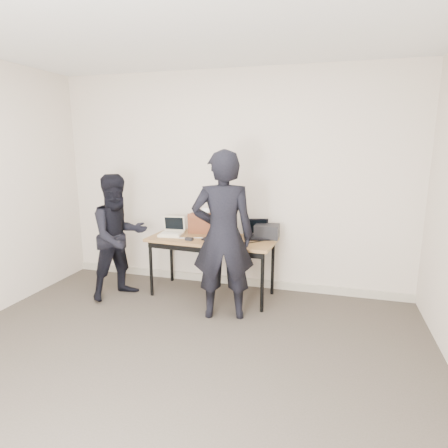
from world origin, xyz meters
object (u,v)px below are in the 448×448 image
at_px(leather_satchel, 203,223).
at_px(person_observer, 119,237).
at_px(desk, 212,243).
at_px(laptop_beige, 172,232).
at_px(equipment_box, 267,231).
at_px(person_typist, 223,236).
at_px(laptop_center, 218,235).
at_px(laptop_right, 256,233).

height_order(leather_satchel, person_observer, person_observer).
distance_m(desk, laptop_beige, 0.53).
xyz_separation_m(leather_satchel, equipment_box, (0.81, -0.04, -0.05)).
distance_m(laptop_beige, leather_satchel, 0.40).
relative_size(desk, leather_satchel, 4.28).
relative_size(leather_satchel, person_observer, 0.24).
distance_m(laptop_beige, equipment_box, 1.16).
xyz_separation_m(leather_satchel, person_typist, (0.46, -0.73, 0.04)).
bearing_deg(laptop_beige, desk, -7.45).
xyz_separation_m(laptop_center, person_observer, (-1.13, -0.31, -0.03)).
bearing_deg(laptop_right, person_typist, -123.80).
distance_m(desk, laptop_right, 0.55).
xyz_separation_m(laptop_right, equipment_box, (0.13, 0.02, 0.03)).
height_order(person_typist, person_observer, person_typist).
height_order(laptop_beige, laptop_right, laptop_beige).
relative_size(leather_satchel, person_typist, 0.20).
relative_size(laptop_beige, person_observer, 0.20).
xyz_separation_m(laptop_right, leather_satchel, (-0.68, 0.05, 0.08)).
distance_m(laptop_right, leather_satchel, 0.69).
distance_m(laptop_right, equipment_box, 0.13).
bearing_deg(laptop_center, person_typist, -57.73).
distance_m(desk, leather_satchel, 0.34).
height_order(desk, person_observer, person_observer).
relative_size(laptop_beige, laptop_right, 0.81).
bearing_deg(person_typist, desk, -75.78).
bearing_deg(equipment_box, person_typist, -116.49).
bearing_deg(laptop_right, laptop_center, -173.55).
height_order(laptop_center, equipment_box, laptop_center).
bearing_deg(person_observer, equipment_box, -41.28).
distance_m(laptop_beige, laptop_right, 1.03).
distance_m(desk, laptop_center, 0.13).
height_order(laptop_beige, person_observer, person_observer).
relative_size(laptop_beige, leather_satchel, 0.82).
distance_m(laptop_center, person_typist, 0.56).
bearing_deg(leather_satchel, desk, -51.80).
xyz_separation_m(desk, equipment_box, (0.63, 0.19, 0.14)).
relative_size(desk, laptop_center, 4.74).
distance_m(equipment_box, person_typist, 0.78).
bearing_deg(laptop_right, person_observer, -178.68).
xyz_separation_m(laptop_beige, person_observer, (-0.54, -0.32, -0.02)).
height_order(desk, leather_satchel, leather_satchel).
bearing_deg(laptop_right, equipment_box, -8.80).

